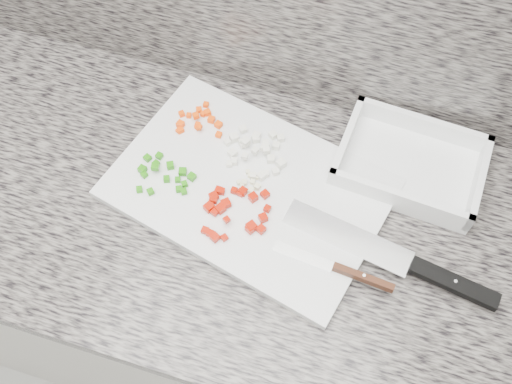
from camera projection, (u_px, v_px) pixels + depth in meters
The scene contains 11 objects.
cabinet at pixel (220, 287), 1.49m from camera, with size 3.92×0.62×0.86m, color silver.
countertop at pixel (207, 206), 1.09m from camera, with size 3.96×0.64×0.04m, color #67625B.
cutting_board at pixel (249, 188), 1.08m from camera, with size 0.50×0.33×0.02m, color silver.
carrot_pile at pixel (198, 120), 1.14m from camera, with size 0.10×0.09×0.02m.
onion_pile at pixel (256, 150), 1.10m from camera, with size 0.13×0.12×0.03m.
green_pepper_pile at pixel (164, 174), 1.08m from camera, with size 0.11×0.09×0.02m.
red_pepper_pile at pixel (233, 210), 1.04m from camera, with size 0.12×0.13×0.02m.
garlic_pile at pixel (250, 183), 1.07m from camera, with size 0.05×0.05×0.01m.
chef_knife at pixel (416, 267), 0.99m from camera, with size 0.39×0.11×0.02m.
paring_knife at pixel (348, 272), 0.98m from camera, with size 0.22×0.04×0.02m.
tray at pixel (409, 165), 1.09m from camera, with size 0.28×0.22×0.06m.
Camera 1 is at (0.24, 0.97, 1.84)m, focal length 40.00 mm.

